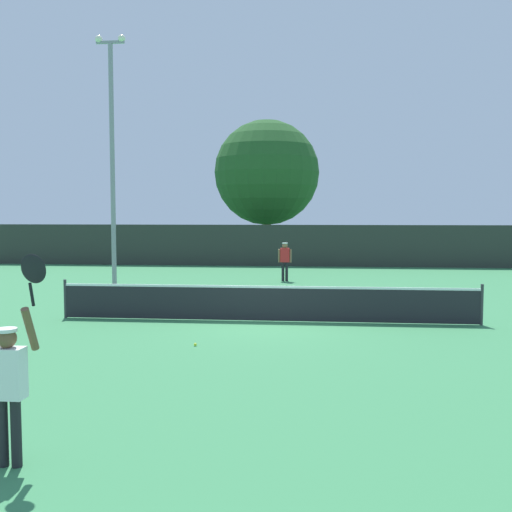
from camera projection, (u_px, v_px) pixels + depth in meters
The scene contains 9 objects.
ground_plane at pixel (266, 321), 15.74m from camera, with size 120.00×120.00×0.00m, color #387F4C.
tennis_net at pixel (266, 302), 15.70m from camera, with size 11.26×0.08×1.07m.
perimeter_fence at pixel (290, 246), 31.99m from camera, with size 34.26×0.12×2.27m, color #2D332D.
player_serving at pixel (9, 375), 6.67m from camera, with size 0.67×0.39×2.44m.
player_receiving at pixel (285, 258), 24.99m from camera, with size 0.57×0.24×1.65m.
tennis_ball at pixel (195, 345), 12.81m from camera, with size 0.07×0.07×0.07m, color #CCE033.
light_pole at pixel (112, 148), 22.65m from camera, with size 1.18×0.28×9.68m.
large_tree at pixel (267, 173), 37.45m from camera, with size 6.68×6.68×8.82m.
parked_car_near at pixel (177, 246), 38.31m from camera, with size 2.02×4.25×1.69m.
Camera 1 is at (1.22, -15.52, 2.90)m, focal length 41.20 mm.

